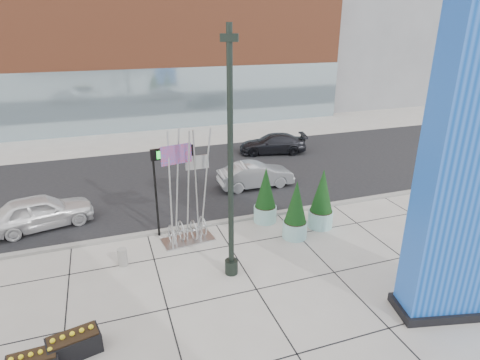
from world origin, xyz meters
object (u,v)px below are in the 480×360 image
object	(u,v)px
lamp_post	(231,184)
concrete_bollard	(123,257)
car_white_west	(40,212)
public_art_sculpture	(187,213)
blue_pylon	(476,164)
car_silver_mid	(256,175)
overhead_street_sign	(170,161)

from	to	relation	value
lamp_post	concrete_bollard	bearing A→B (deg)	153.48
concrete_bollard	lamp_post	bearing A→B (deg)	-26.52
lamp_post	car_white_west	bearing A→B (deg)	138.17
lamp_post	public_art_sculpture	size ratio (longest dim) A/B	1.79
car_white_west	blue_pylon	bearing A→B (deg)	-141.97
public_art_sculpture	concrete_bollard	bearing A→B (deg)	-166.14
public_art_sculpture	car_silver_mid	size ratio (longest dim) A/B	1.14
public_art_sculpture	concrete_bollard	distance (m)	2.99
blue_pylon	concrete_bollard	distance (m)	11.84
lamp_post	overhead_street_sign	distance (m)	3.87
blue_pylon	concrete_bollard	world-z (taller)	blue_pylon
blue_pylon	car_silver_mid	bearing A→B (deg)	112.31
lamp_post	car_silver_mid	world-z (taller)	lamp_post
blue_pylon	car_silver_mid	distance (m)	12.25
car_white_west	car_silver_mid	world-z (taller)	car_white_west
car_white_west	car_silver_mid	size ratio (longest dim) A/B	1.05
blue_pylon	car_white_west	bearing A→B (deg)	153.84
car_white_west	car_silver_mid	xyz separation A→B (m)	(10.51, 1.28, -0.06)
public_art_sculpture	car_silver_mid	bearing A→B (deg)	36.99
concrete_bollard	public_art_sculpture	bearing A→B (deg)	20.48
public_art_sculpture	concrete_bollard	xyz separation A→B (m)	(-2.67, -1.00, -0.89)
overhead_street_sign	car_silver_mid	distance (m)	6.85
lamp_post	overhead_street_sign	bearing A→B (deg)	111.00
blue_pylon	concrete_bollard	bearing A→B (deg)	160.64
blue_pylon	overhead_street_sign	size ratio (longest dim) A/B	2.64
overhead_street_sign	blue_pylon	bearing A→B (deg)	-52.80
blue_pylon	car_white_west	xyz separation A→B (m)	(-12.35, 10.10, -4.09)
lamp_post	public_art_sculpture	distance (m)	3.69
overhead_street_sign	car_silver_mid	bearing A→B (deg)	30.52
concrete_bollard	car_silver_mid	xyz separation A→B (m)	(7.40, 5.50, 0.34)
car_white_west	car_silver_mid	distance (m)	10.59
concrete_bollard	car_silver_mid	bearing A→B (deg)	36.64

